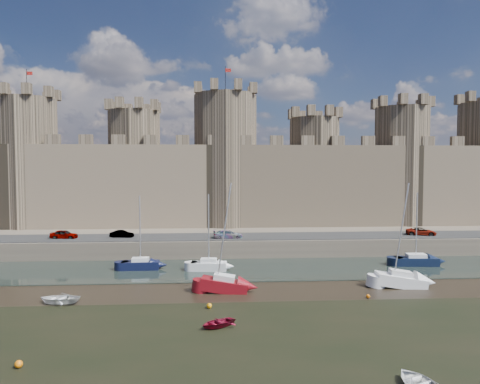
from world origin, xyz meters
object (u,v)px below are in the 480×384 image
Objects in this scene: car_1 at (122,234)px; sailboat_5 at (401,280)px; car_3 at (421,232)px; sailboat_2 at (209,265)px; sailboat_1 at (140,264)px; car_0 at (64,234)px; sailboat_4 at (224,284)px; sailboat_3 at (416,260)px; car_2 at (228,234)px.

sailboat_5 reaches higher than car_1.
sailboat_2 reaches higher than car_3.
car_3 is 41.01m from sailboat_1.
car_0 is 8.03m from car_1.
sailboat_1 is at bearing 141.31° from sailboat_4.
car_3 is at bearing 64.02° from sailboat_5.
car_2 is at bearing 166.70° from sailboat_3.
car_0 is at bearing 100.05° from car_1.
car_3 is 33.18m from sailboat_2.
sailboat_5 is at bearing -17.35° from sailboat_2.
car_0 is at bearing 158.97° from sailboat_2.
sailboat_3 is at bearing 28.82° from sailboat_4.
sailboat_1 reaches higher than car_1.
car_2 is at bearing 107.70° from car_3.
sailboat_4 is (-24.88, -10.23, 0.06)m from sailboat_3.
car_0 is 52.20m from car_3.
sailboat_3 is at bearing 62.34° from sailboat_5.
sailboat_2 is (-2.63, -8.94, -2.34)m from car_2.
car_2 is at bearing 78.70° from sailboat_2.
sailboat_1 is 0.82× the size of sailboat_4.
sailboat_5 is (-6.31, -9.57, 0.04)m from sailboat_3.
car_0 is 0.34× the size of sailboat_5.
car_1 is at bearing 104.92° from car_3.
car_3 is 10.37m from sailboat_3.
sailboat_3 is at bearing 7.72° from sailboat_2.
sailboat_2 is (12.62, -10.54, -2.28)m from car_1.
car_3 is 0.46× the size of sailboat_2.
car_2 is at bearing -87.47° from car_0.
car_2 is 28.95m from car_3.
car_2 is at bearing 33.46° from sailboat_1.
sailboat_1 is (12.23, -9.04, -2.40)m from car_0.
sailboat_1 is at bearing 124.62° from car_2.
car_1 is at bearing 83.23° from car_2.
sailboat_3 is (-5.02, -8.76, -2.35)m from car_3.
sailboat_1 reaches higher than car_3.
sailboat_1 is (4.21, -9.45, -2.30)m from car_1.
sailboat_5 reaches higher than car_0.
sailboat_5 reaches higher than sailboat_2.
car_0 is at bearing 173.91° from sailboat_3.
sailboat_4 is 1.01× the size of sailboat_5.
sailboat_2 is 21.89m from sailboat_5.
car_0 is 0.88× the size of car_3.
car_0 is 15.40m from sailboat_1.
sailboat_2 reaches higher than car_0.
sailboat_2 is at bearing -110.69° from car_0.
car_1 is at bearing 145.24° from sailboat_2.
car_0 is 48.07m from sailboat_3.
car_1 is 0.78× the size of car_3.
car_3 is 0.46× the size of sailboat_3.
car_1 is 0.30× the size of sailboat_5.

